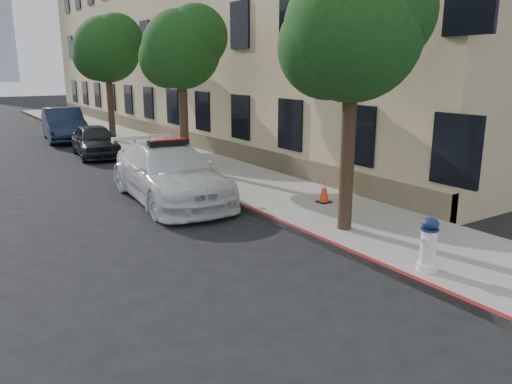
{
  "coord_description": "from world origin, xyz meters",
  "views": [
    {
      "loc": [
        -4.4,
        -9.62,
        3.57
      ],
      "look_at": [
        1.21,
        -1.06,
        1.0
      ],
      "focal_mm": 35.0,
      "sensor_mm": 36.0,
      "label": 1
    }
  ],
  "objects_px": {
    "police_car": "(170,173)",
    "parked_car_far": "(64,125)",
    "parked_car_mid": "(95,141)",
    "fire_hydrant": "(428,245)",
    "traffic_cone": "(324,191)"
  },
  "relations": [
    {
      "from": "police_car",
      "to": "fire_hydrant",
      "type": "xyz_separation_m",
      "value": [
        1.58,
        -7.29,
        -0.16
      ]
    },
    {
      "from": "parked_car_far",
      "to": "traffic_cone",
      "type": "distance_m",
      "value": 16.63
    },
    {
      "from": "police_car",
      "to": "traffic_cone",
      "type": "height_order",
      "value": "police_car"
    },
    {
      "from": "parked_car_mid",
      "to": "fire_hydrant",
      "type": "xyz_separation_m",
      "value": [
        1.3,
        -15.4,
        -0.04
      ]
    },
    {
      "from": "police_car",
      "to": "parked_car_mid",
      "type": "relative_size",
      "value": 1.42
    },
    {
      "from": "parked_car_mid",
      "to": "traffic_cone",
      "type": "bearing_deg",
      "value": -70.24
    },
    {
      "from": "police_car",
      "to": "traffic_cone",
      "type": "xyz_separation_m",
      "value": [
        3.02,
        -2.91,
        -0.31
      ]
    },
    {
      "from": "parked_car_mid",
      "to": "traffic_cone",
      "type": "xyz_separation_m",
      "value": [
        2.74,
        -11.02,
        -0.19
      ]
    },
    {
      "from": "fire_hydrant",
      "to": "traffic_cone",
      "type": "height_order",
      "value": "fire_hydrant"
    },
    {
      "from": "police_car",
      "to": "parked_car_far",
      "type": "height_order",
      "value": "police_car"
    },
    {
      "from": "traffic_cone",
      "to": "fire_hydrant",
      "type": "bearing_deg",
      "value": -108.23
    },
    {
      "from": "fire_hydrant",
      "to": "traffic_cone",
      "type": "distance_m",
      "value": 4.61
    },
    {
      "from": "parked_car_mid",
      "to": "fire_hydrant",
      "type": "distance_m",
      "value": 15.46
    },
    {
      "from": "police_car",
      "to": "parked_car_mid",
      "type": "xyz_separation_m",
      "value": [
        0.28,
        8.12,
        -0.12
      ]
    },
    {
      "from": "parked_car_far",
      "to": "fire_hydrant",
      "type": "xyz_separation_m",
      "value": [
        1.3,
        -20.77,
        -0.2
      ]
    }
  ]
}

